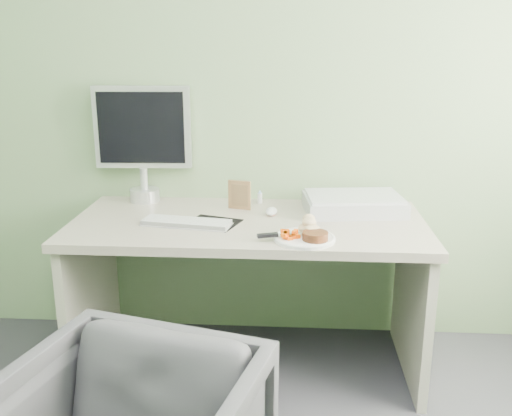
# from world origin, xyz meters

# --- Properties ---
(wall_back) EXTENTS (3.50, 0.00, 3.50)m
(wall_back) POSITION_xyz_m (0.00, 2.00, 1.35)
(wall_back) COLOR gray
(wall_back) RESTS_ON floor
(desk) EXTENTS (1.60, 0.75, 0.73)m
(desk) POSITION_xyz_m (0.00, 1.62, 0.55)
(desk) COLOR #BAAE9C
(desk) RESTS_ON floor
(plate) EXTENTS (0.25, 0.25, 0.01)m
(plate) POSITION_xyz_m (0.25, 1.38, 0.74)
(plate) COLOR white
(plate) RESTS_ON desk
(steak) EXTENTS (0.13, 0.13, 0.03)m
(steak) POSITION_xyz_m (0.29, 1.34, 0.76)
(steak) COLOR black
(steak) RESTS_ON plate
(potato_pile) EXTENTS (0.14, 0.11, 0.07)m
(potato_pile) POSITION_xyz_m (0.27, 1.43, 0.78)
(potato_pile) COLOR tan
(potato_pile) RESTS_ON plate
(carrot_heap) EXTENTS (0.08, 0.07, 0.04)m
(carrot_heap) POSITION_xyz_m (0.19, 1.36, 0.77)
(carrot_heap) COLOR #FA5005
(carrot_heap) RESTS_ON plate
(steak_knife) EXTENTS (0.22, 0.09, 0.02)m
(steak_knife) POSITION_xyz_m (0.14, 1.36, 0.76)
(steak_knife) COLOR silver
(steak_knife) RESTS_ON plate
(mousepad) EXTENTS (0.27, 0.25, 0.00)m
(mousepad) POSITION_xyz_m (-0.16, 1.57, 0.73)
(mousepad) COLOR black
(mousepad) RESTS_ON desk
(keyboard) EXTENTS (0.40, 0.17, 0.02)m
(keyboard) POSITION_xyz_m (-0.27, 1.54, 0.74)
(keyboard) COLOR white
(keyboard) RESTS_ON desk
(computer_mouse) EXTENTS (0.06, 0.10, 0.03)m
(computer_mouse) POSITION_xyz_m (0.10, 1.72, 0.75)
(computer_mouse) COLOR white
(computer_mouse) RESTS_ON desk
(photo_frame) EXTENTS (0.11, 0.04, 0.14)m
(photo_frame) POSITION_xyz_m (-0.06, 1.81, 0.80)
(photo_frame) COLOR #915D43
(photo_frame) RESTS_ON desk
(eyedrop_bottle) EXTENTS (0.02, 0.02, 0.07)m
(eyedrop_bottle) POSITION_xyz_m (0.04, 1.92, 0.76)
(eyedrop_bottle) COLOR white
(eyedrop_bottle) RESTS_ON desk
(scanner) EXTENTS (0.49, 0.35, 0.07)m
(scanner) POSITION_xyz_m (0.49, 1.80, 0.77)
(scanner) COLOR #B0B3B7
(scanner) RESTS_ON desk
(monitor) EXTENTS (0.48, 0.15, 0.57)m
(monitor) POSITION_xyz_m (-0.55, 1.94, 1.05)
(monitor) COLOR silver
(monitor) RESTS_ON desk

